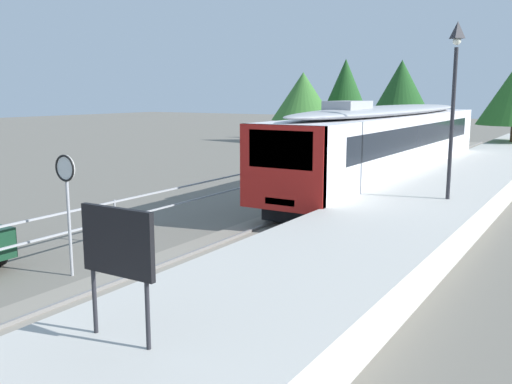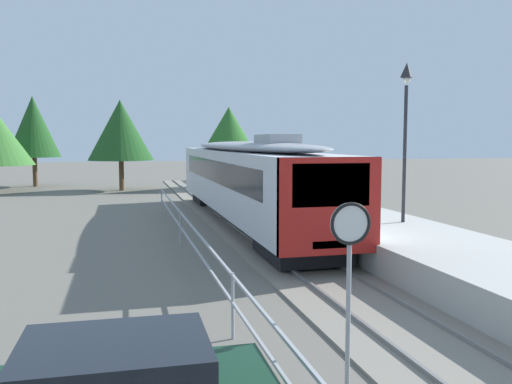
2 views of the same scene
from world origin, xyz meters
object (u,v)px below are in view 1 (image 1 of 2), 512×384
Objects in this scene: platform_lamp_mid_platform at (455,77)px; speed_limit_sign at (66,185)px; commuter_train at (390,139)px; platform_notice_board at (118,247)px.

speed_limit_sign is (-6.17, -9.47, -2.50)m from platform_lamp_mid_platform.
commuter_train is at bearing 82.39° from speed_limit_sign.
platform_notice_board is (-1.25, -12.75, -2.44)m from platform_lamp_mid_platform.
speed_limit_sign is (-4.92, 3.28, -0.06)m from platform_notice_board.
platform_lamp_mid_platform is 11.58m from speed_limit_sign.
platform_notice_board is at bearing -95.61° from platform_lamp_mid_platform.
platform_lamp_mid_platform is 2.97× the size of platform_notice_board.
platform_lamp_mid_platform is at bearing -57.99° from commuter_train.
platform_notice_board is 5.91m from speed_limit_sign.
platform_lamp_mid_platform is at bearing 56.92° from speed_limit_sign.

